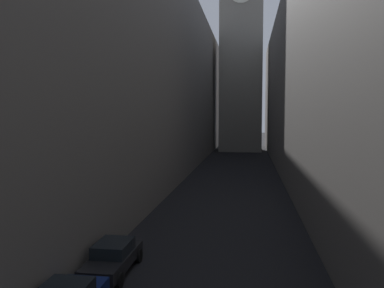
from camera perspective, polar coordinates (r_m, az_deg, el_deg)
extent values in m
plane|color=black|center=(41.21, 5.56, -6.15)|extent=(264.00, 264.00, 0.00)
cube|color=slate|center=(45.12, -10.68, 9.75)|extent=(14.24, 108.00, 23.63)
cube|color=slate|center=(43.68, 20.79, 8.55)|extent=(11.38, 108.00, 21.82)
cube|color=gray|center=(84.69, 7.03, 12.12)|extent=(8.54, 8.54, 38.36)
cube|color=black|center=(19.57, -11.30, -16.00)|extent=(1.65, 4.49, 0.56)
cube|color=black|center=(19.52, -11.18, -14.32)|extent=(1.52, 2.08, 0.56)
cylinder|color=black|center=(21.28, -12.04, -15.15)|extent=(0.22, 0.67, 0.67)
cylinder|color=black|center=(20.79, -7.60, -15.56)|extent=(0.22, 0.67, 0.67)
cylinder|color=black|center=(18.64, -15.45, -18.06)|extent=(0.22, 0.67, 0.67)
cylinder|color=black|center=(18.08, -10.38, -18.69)|extent=(0.22, 0.67, 0.67)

